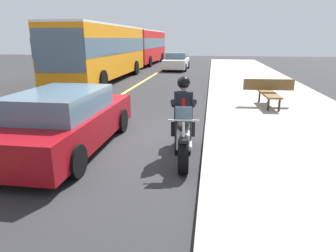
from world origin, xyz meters
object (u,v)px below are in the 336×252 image
motorcycle_main (183,137)px  bench_sidewalk (269,90)px  car_silver (177,61)px  car_dark (66,121)px  rider_main (183,108)px  bus_far (103,49)px  bus_near (144,45)px

motorcycle_main → bench_sidewalk: 5.62m
motorcycle_main → car_silver: size_ratio=0.48×
car_silver → motorcycle_main: bearing=7.1°
car_dark → rider_main: bearing=92.8°
car_silver → bench_sidewalk: 15.15m
bus_far → car_dark: bus_far is taller
bus_near → car_dark: 24.80m
motorcycle_main → car_silver: bearing=-172.9°
bus_near → car_silver: (5.32, 3.95, -1.18)m
bench_sidewalk → car_dark: bearing=-47.6°
bus_near → bench_sidewalk: bearing=24.6°
rider_main → bus_near: (-24.38, -6.33, 0.84)m
bench_sidewalk → motorcycle_main: bearing=-28.0°
car_silver → rider_main: bearing=7.1°
bus_near → car_silver: size_ratio=2.40×
bus_near → bus_far: bearing=1.1°
car_silver → car_dark: (19.19, -0.33, 0.00)m
motorcycle_main → rider_main: size_ratio=1.28×
motorcycle_main → rider_main: rider_main is taller
bus_far → car_dark: (11.84, 3.38, -1.18)m
rider_main → bus_far: bearing=-152.5°
bus_near → car_dark: bearing=8.4°
car_dark → bus_far: bearing=-164.1°
bus_far → motorcycle_main: bearing=27.2°
bus_near → car_dark: (24.51, 3.62, -1.18)m
car_dark → bench_sidewalk: bearing=132.4°
car_silver → car_dark: bearing=-1.0°
motorcycle_main → bus_far: bearing=-152.8°
rider_main → bus_near: bus_near is taller
bus_near → car_dark: bus_near is taller
motorcycle_main → bus_near: size_ratio=0.20×
bus_near → car_silver: 6.73m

